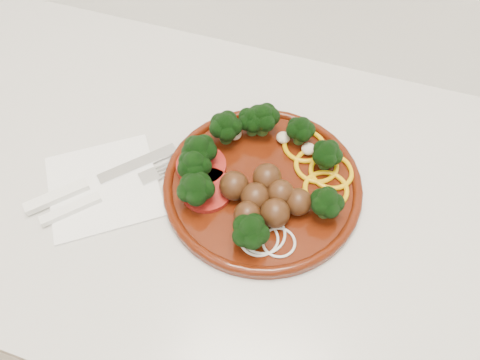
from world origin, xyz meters
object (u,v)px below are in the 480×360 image
(plate, at_px, (260,177))
(napkin, at_px, (104,186))
(knife, at_px, (83,186))
(fork, at_px, (88,202))

(plate, distance_m, napkin, 0.22)
(napkin, bearing_deg, knife, -154.41)
(knife, height_order, fork, knife)
(fork, bearing_deg, plate, -21.68)
(knife, distance_m, fork, 0.03)
(plate, bearing_deg, napkin, -160.67)
(napkin, height_order, fork, fork)
(plate, distance_m, fork, 0.24)
(plate, relative_size, fork, 1.75)
(plate, xyz_separation_m, fork, (-0.22, -0.11, -0.01))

